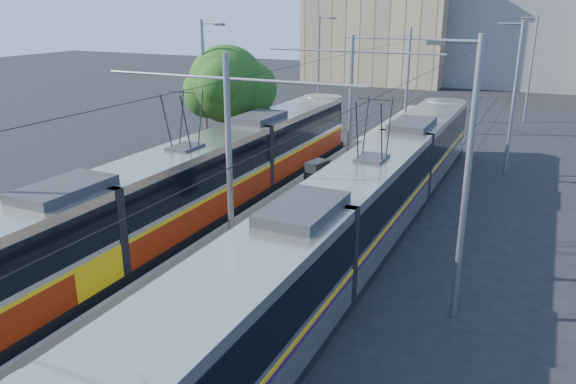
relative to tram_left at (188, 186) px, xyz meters
The scene contains 12 objects.
platform 7.50m from the tram_left, 60.62° to the left, with size 4.00×50.00×0.30m, color gray.
tactile_strip_left 6.89m from the tram_left, 71.42° to the left, with size 0.70×50.00×0.01m, color gray.
tactile_strip_right 8.27m from the tram_left, 51.70° to the left, with size 0.70×50.00×0.01m, color gray.
rails 7.53m from the tram_left, 60.62° to the left, with size 8.71×70.00×0.03m.
tram_left is the anchor object (origin of this frame).
tram_right 7.36m from the tram_left, 11.79° to the left, with size 2.43×31.31×5.50m.
catenary 5.79m from the tram_left, 44.59° to the left, with size 9.20×70.00×7.00m.
street_lamps 11.28m from the tram_left, 70.90° to the left, with size 15.18×38.22×8.00m.
shelter 5.32m from the tram_left, 31.55° to the left, with size 0.84×1.15×2.31m.
tree 9.57m from the tram_left, 108.45° to the left, with size 4.62×4.27×6.71m.
building_left 50.03m from the tram_left, 97.38° to the left, with size 16.32×12.24×12.73m.
building_centre 54.50m from the tram_left, 79.81° to the left, with size 18.36×14.28×13.75m.
Camera 1 is at (9.30, -7.21, 8.66)m, focal length 35.00 mm.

